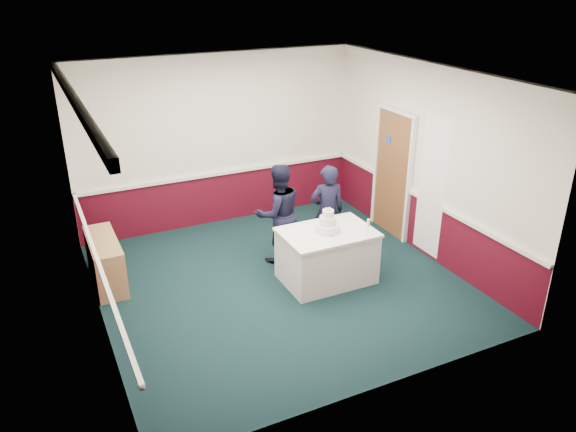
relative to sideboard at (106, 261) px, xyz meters
name	(u,v)px	position (x,y,z in m)	size (l,w,h in m)	color
ground	(281,283)	(2.28, -1.11, -0.35)	(5.00, 5.00, 0.00)	black
room_shell	(267,142)	(2.36, -0.50, 1.62)	(5.00, 5.00, 3.00)	silver
sideboard	(106,261)	(0.00, 0.00, 0.00)	(0.41, 1.20, 0.70)	tan
cake_table	(327,255)	(2.93, -1.31, 0.05)	(1.32, 0.92, 0.79)	white
wedding_cake	(328,224)	(2.93, -1.31, 0.55)	(0.35, 0.35, 0.36)	white
cake_knife	(333,237)	(2.90, -1.51, 0.44)	(0.01, 0.22, 0.01)	silver
champagne_flute	(368,224)	(3.43, -1.59, 0.58)	(0.05, 0.05, 0.21)	silver
person_man	(278,214)	(2.56, -0.43, 0.44)	(0.77, 0.60, 1.58)	black
person_woman	(327,212)	(3.30, -0.63, 0.41)	(0.55, 0.36, 1.52)	black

